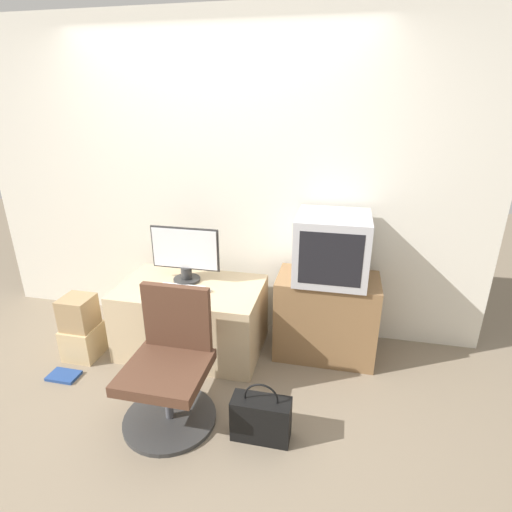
% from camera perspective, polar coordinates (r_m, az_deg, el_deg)
% --- Properties ---
extents(ground_plane, '(12.00, 12.00, 0.00)m').
position_cam_1_polar(ground_plane, '(2.88, -12.47, -21.86)').
color(ground_plane, '#7F705B').
extents(wall_back, '(4.40, 0.05, 2.60)m').
position_cam_1_polar(wall_back, '(3.40, -5.01, 10.39)').
color(wall_back, silver).
rests_on(wall_back, ground_plane).
extents(desk, '(1.13, 0.70, 0.57)m').
position_cam_1_polar(desk, '(3.35, -9.11, -8.66)').
color(desk, '#CCB289').
rests_on(desk, ground_plane).
extents(side_stand, '(0.78, 0.45, 0.68)m').
position_cam_1_polar(side_stand, '(3.27, 9.92, -8.48)').
color(side_stand, olive).
rests_on(side_stand, ground_plane).
extents(main_monitor, '(0.56, 0.22, 0.45)m').
position_cam_1_polar(main_monitor, '(3.22, -10.07, 0.25)').
color(main_monitor, '#2D2D2D').
rests_on(main_monitor, desk).
extents(keyboard, '(0.36, 0.12, 0.01)m').
position_cam_1_polar(keyboard, '(3.17, -10.62, -4.54)').
color(keyboard, white).
rests_on(keyboard, desk).
extents(mouse, '(0.05, 0.04, 0.03)m').
position_cam_1_polar(mouse, '(3.09, -6.85, -4.88)').
color(mouse, silver).
rests_on(mouse, desk).
extents(crt_tv, '(0.53, 0.52, 0.50)m').
position_cam_1_polar(crt_tv, '(3.03, 10.79, 1.24)').
color(crt_tv, '#B7B7BC').
rests_on(crt_tv, side_stand).
extents(office_chair, '(0.60, 0.60, 0.86)m').
position_cam_1_polar(office_chair, '(2.69, -12.21, -15.75)').
color(office_chair, '#333333').
rests_on(office_chair, ground_plane).
extents(cardboard_box_lower, '(0.26, 0.27, 0.26)m').
position_cam_1_polar(cardboard_box_lower, '(3.58, -23.41, -11.07)').
color(cardboard_box_lower, '#D1B27F').
rests_on(cardboard_box_lower, ground_plane).
extents(cardboard_box_upper, '(0.23, 0.23, 0.26)m').
position_cam_1_polar(cardboard_box_upper, '(3.45, -24.05, -7.39)').
color(cardboard_box_upper, '#A3845B').
rests_on(cardboard_box_upper, cardboard_box_lower).
extents(handbag, '(0.36, 0.15, 0.40)m').
position_cam_1_polar(handbag, '(2.62, 0.72, -22.16)').
color(handbag, black).
rests_on(handbag, ground_plane).
extents(book, '(0.22, 0.15, 0.02)m').
position_cam_1_polar(book, '(3.45, -25.77, -15.15)').
color(book, navy).
rests_on(book, ground_plane).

